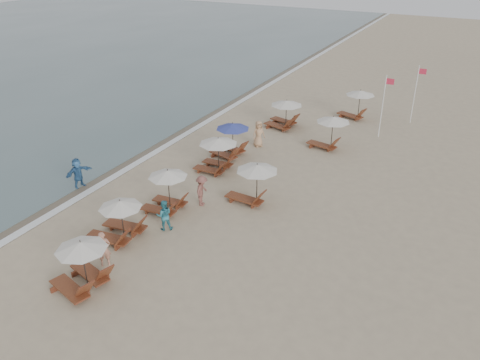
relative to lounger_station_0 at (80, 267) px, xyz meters
The scene contains 19 objects.
ground 6.95m from the lounger_station_0, 36.32° to the left, with size 160.00×160.00×0.00m, color tan.
wet_sand_band 15.73m from the lounger_station_0, 116.31° to the left, with size 3.20×140.00×0.01m, color #6B5E4C.
foam_line 15.20m from the lounger_station_0, 111.90° to the left, with size 0.50×140.00×0.02m, color white.
lounger_station_0 is the anchor object (origin of this frame).
lounger_station_1 3.71m from the lounger_station_0, 106.95° to the left, with size 2.65×2.25×2.08m.
lounger_station_2 6.74m from the lounger_station_0, 94.81° to the left, with size 2.43×2.02×2.38m.
lounger_station_3 12.09m from the lounger_station_0, 93.23° to the left, with size 2.59×2.33×2.17m.
lounger_station_4 14.51m from the lounger_station_0, 94.05° to the left, with size 2.61×2.35×2.26m.
lounger_station_5 20.93m from the lounger_station_0, 90.06° to the left, with size 2.79×2.48×2.10m.
inland_station_0 9.96m from the lounger_station_0, 72.53° to the left, with size 2.82×2.24×2.22m.
inland_station_1 19.02m from the lounger_station_0, 77.13° to the left, with size 2.81×2.24×2.22m.
inland_station_2 25.70m from the lounger_station_0, 80.53° to the left, with size 2.82×2.25×2.22m.
beachgoer_near 1.63m from the lounger_station_0, 96.96° to the left, with size 0.59×0.39×1.63m, color tan.
beachgoer_mid_a 5.20m from the lounger_station_0, 85.25° to the left, with size 0.77×0.60×1.59m, color teal.
beachgoer_mid_b 8.12m from the lounger_station_0, 84.28° to the left, with size 1.11×0.64×1.71m, color brown.
beachgoer_far_b 16.76m from the lounger_station_0, 90.08° to the left, with size 0.88×0.57×1.81m, color tan.
waterline_walker 9.30m from the lounger_station_0, 134.64° to the left, with size 1.63×0.52×1.76m, color #2F5E8F.
flag_pole_near 23.39m from the lounger_station_0, 72.82° to the left, with size 0.60×0.08×4.46m.
flag_pole_far 27.69m from the lounger_station_0, 72.36° to the left, with size 0.60×0.08×4.41m.
Camera 1 is at (7.49, -15.13, 12.96)m, focal length 36.34 mm.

